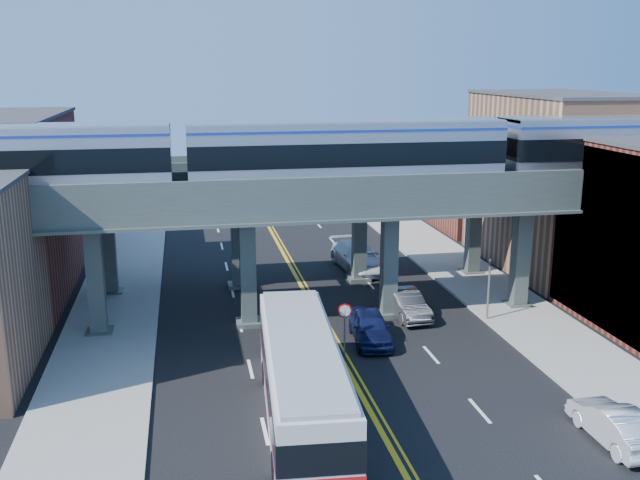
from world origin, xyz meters
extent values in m
plane|color=black|center=(0.00, 0.00, 0.00)|extent=(120.00, 120.00, 0.00)
cube|color=gray|center=(-11.50, 10.00, 0.08)|extent=(5.00, 70.00, 0.16)
cube|color=gray|center=(11.50, 10.00, 0.08)|extent=(5.00, 70.00, 0.16)
cube|color=#A17153|center=(-18.50, 29.00, 4.00)|extent=(8.00, 10.00, 8.00)
cube|color=#A17153|center=(18.50, 16.00, 6.00)|extent=(8.00, 14.00, 12.00)
cube|color=maroon|center=(18.50, 29.00, 4.50)|extent=(8.00, 10.00, 9.00)
cube|color=#2AADB6|center=(14.55, 4.00, 4.75)|extent=(0.10, 9.50, 9.50)
cube|color=#434E4A|center=(-12.00, 8.00, 3.00)|extent=(0.85, 0.85, 6.00)
cube|color=#434E4A|center=(-4.00, 8.00, 3.00)|extent=(0.85, 0.85, 6.00)
cube|color=#434E4A|center=(4.00, 8.00, 3.00)|extent=(0.85, 0.85, 6.00)
cube|color=#434E4A|center=(12.00, 8.00, 3.00)|extent=(0.85, 0.85, 6.00)
cube|color=#404945|center=(0.00, 8.00, 6.70)|extent=(52.00, 3.60, 1.40)
cube|color=#434E4A|center=(-12.00, 15.00, 3.00)|extent=(0.85, 0.85, 6.00)
cube|color=#434E4A|center=(-4.00, 15.00, 3.00)|extent=(0.85, 0.85, 6.00)
cube|color=#434E4A|center=(4.00, 15.00, 3.00)|extent=(0.85, 0.85, 6.00)
cube|color=#434E4A|center=(12.00, 15.00, 3.00)|extent=(0.85, 0.85, 6.00)
cube|color=#404945|center=(0.00, 15.00, 6.70)|extent=(52.00, 3.60, 1.40)
cube|color=black|center=(-10.83, 8.00, 7.54)|extent=(2.45, 2.45, 0.28)
cube|color=black|center=(-3.95, 8.00, 7.54)|extent=(2.45, 2.45, 0.28)
cube|color=black|center=(6.87, 8.00, 7.54)|extent=(2.45, 2.45, 0.28)
cube|color=#A3A6AC|center=(1.46, 8.00, 9.46)|extent=(16.90, 3.22, 3.56)
cube|color=black|center=(1.46, 8.00, 9.61)|extent=(16.92, 3.28, 1.22)
cube|color=black|center=(13.75, 8.00, 7.54)|extent=(2.45, 2.45, 0.28)
cylinder|color=slate|center=(0.30, 3.00, 1.15)|extent=(0.09, 0.09, 2.30)
cylinder|color=red|center=(0.30, 3.00, 2.25)|extent=(0.76, 0.04, 0.76)
cylinder|color=slate|center=(9.20, 6.00, 1.60)|extent=(0.12, 0.12, 3.20)
imported|color=black|center=(9.20, 6.00, 3.65)|extent=(0.15, 0.18, 0.90)
cube|color=silver|center=(-2.92, -3.46, 1.67)|extent=(3.71, 13.13, 3.35)
cube|color=black|center=(-2.92, -3.46, 2.11)|extent=(3.77, 13.17, 1.13)
cube|color=#B21419|center=(-2.92, -3.46, 1.35)|extent=(3.76, 13.17, 0.19)
cylinder|color=black|center=(-3.21, -7.60, 0.54)|extent=(2.98, 1.28, 1.08)
cylinder|color=black|center=(-2.66, 0.16, 0.54)|extent=(2.98, 1.28, 1.08)
imported|color=#11163E|center=(1.98, 4.33, 0.80)|extent=(2.31, 4.85, 1.60)
imported|color=#2F2F32|center=(4.95, 7.64, 0.76)|extent=(1.88, 4.70, 1.52)
imported|color=white|center=(4.85, 16.90, 0.73)|extent=(2.50, 5.29, 1.46)
imported|color=silver|center=(4.55, 17.72, 0.91)|extent=(3.09, 6.46, 1.82)
imported|color=#BBBABF|center=(8.50, -7.30, 0.74)|extent=(1.58, 4.49, 1.48)
camera|label=1|loc=(-7.16, -29.38, 14.04)|focal=40.00mm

